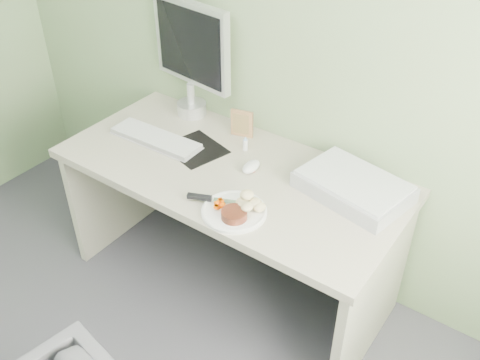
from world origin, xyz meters
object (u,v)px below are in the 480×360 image
Objects in this scene: plate at (234,212)px; monitor at (191,53)px; desk at (230,200)px; scanner at (353,187)px.

monitor reaches higher than plate.
desk is 0.60m from scanner.
monitor is (-1.00, 0.16, 0.30)m from scanner.
scanner is 0.76× the size of monitor.
scanner reaches higher than desk.
plate is 0.45× the size of monitor.
desk is at bearing 129.91° from plate.
plate is (0.20, -0.24, 0.19)m from desk.
desk is 2.72× the size of monitor.
scanner is at bearing -1.58° from monitor.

